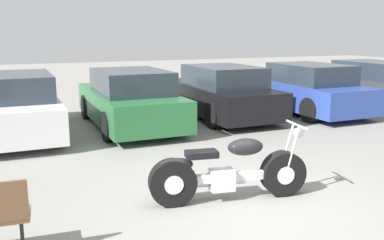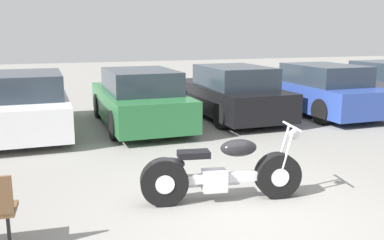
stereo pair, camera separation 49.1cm
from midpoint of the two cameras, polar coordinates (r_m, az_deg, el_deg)
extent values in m
plane|color=gray|center=(5.94, 6.21, -11.80)|extent=(60.00, 60.00, 0.00)
cylinder|color=black|center=(6.38, 9.87, -7.06)|extent=(0.68, 0.31, 0.66)
cylinder|color=silver|center=(6.38, 9.87, -7.06)|extent=(0.30, 0.26, 0.26)
cylinder|color=black|center=(5.94, -5.00, -8.35)|extent=(0.68, 0.31, 0.66)
cylinder|color=silver|center=(5.94, -5.00, -8.35)|extent=(0.30, 0.26, 0.26)
cube|color=silver|center=(6.10, 2.71, -7.60)|extent=(1.26, 0.32, 0.12)
cube|color=silver|center=(6.08, 1.67, -7.99)|extent=(0.38, 0.29, 0.30)
ellipsoid|color=black|center=(6.04, 4.83, -3.62)|extent=(0.56, 0.37, 0.24)
cube|color=black|center=(5.89, -1.10, -4.59)|extent=(0.47, 0.31, 0.09)
ellipsoid|color=black|center=(5.86, -4.55, -6.05)|extent=(0.51, 0.28, 0.20)
cylinder|color=silver|center=(6.23, 11.07, -4.09)|extent=(0.22, 0.07, 0.73)
cylinder|color=silver|center=(6.39, 10.40, -3.68)|extent=(0.22, 0.07, 0.73)
cylinder|color=silver|center=(6.26, 11.60, -0.65)|extent=(0.14, 0.62, 0.03)
sphere|color=silver|center=(6.30, 11.89, -1.69)|extent=(0.15, 0.15, 0.15)
cylinder|color=silver|center=(6.19, -0.74, -8.60)|extent=(1.25, 0.29, 0.08)
cube|color=white|center=(10.81, -23.67, 0.94)|extent=(1.81, 4.43, 0.72)
cube|color=#28333D|center=(10.46, -23.96, 4.13)|extent=(1.60, 2.31, 0.55)
cylinder|color=black|center=(12.22, -19.66, 1.43)|extent=(0.20, 0.67, 0.67)
cylinder|color=black|center=(9.53, -18.47, -1.23)|extent=(0.20, 0.67, 0.67)
cube|color=#286B38|center=(11.01, -9.66, 1.94)|extent=(1.81, 4.43, 0.72)
cube|color=#28333D|center=(10.66, -9.43, 5.10)|extent=(1.60, 2.31, 0.55)
cylinder|color=black|center=(12.21, -15.04, 1.71)|extent=(0.20, 0.67, 0.67)
cylinder|color=black|center=(12.56, -7.39, 2.28)|extent=(0.20, 0.67, 0.67)
cylinder|color=black|center=(9.55, -12.56, -0.87)|extent=(0.20, 0.67, 0.67)
cylinder|color=black|center=(9.99, -3.00, -0.05)|extent=(0.20, 0.67, 0.67)
cube|color=black|center=(12.13, 2.42, 2.98)|extent=(1.81, 4.43, 0.72)
cube|color=#28333D|center=(11.81, 3.01, 5.86)|extent=(1.60, 2.31, 0.55)
cylinder|color=black|center=(13.09, -3.56, 2.73)|extent=(0.20, 0.67, 0.67)
cylinder|color=black|center=(13.75, 3.10, 3.16)|extent=(0.20, 0.67, 0.67)
cylinder|color=black|center=(10.58, 1.52, 0.62)|extent=(0.20, 0.67, 0.67)
cylinder|color=black|center=(11.38, 9.27, 1.25)|extent=(0.20, 0.67, 0.67)
cube|color=#2D479E|center=(13.21, 13.62, 3.38)|extent=(1.81, 4.43, 0.72)
cube|color=#28333D|center=(12.93, 14.46, 6.01)|extent=(1.60, 2.31, 0.55)
cylinder|color=black|center=(13.90, 7.38, 3.18)|extent=(0.20, 0.67, 0.67)
cylinder|color=black|center=(14.83, 13.03, 3.50)|extent=(0.20, 0.67, 0.67)
cylinder|color=black|center=(11.66, 14.28, 1.29)|extent=(0.20, 0.67, 0.67)
cylinder|color=black|center=(12.75, 20.33, 1.78)|extent=(0.20, 0.67, 0.67)
cube|color=#3D3D42|center=(15.06, 21.49, 3.87)|extent=(1.81, 4.43, 0.72)
cube|color=#28333D|center=(14.81, 22.39, 6.18)|extent=(1.60, 2.31, 0.55)
cylinder|color=black|center=(15.54, 15.65, 3.73)|extent=(0.20, 0.67, 0.67)
cylinder|color=black|center=(16.65, 20.20, 3.94)|extent=(0.20, 0.67, 0.67)
cylinder|color=black|center=(13.54, 22.94, 2.12)|extent=(0.20, 0.67, 0.67)
cylinder|color=black|center=(5.19, -24.34, -13.69)|extent=(0.04, 0.04, 0.45)
camera|label=1|loc=(0.25, -91.89, -0.39)|focal=40.00mm
camera|label=2|loc=(0.25, 88.11, 0.39)|focal=40.00mm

